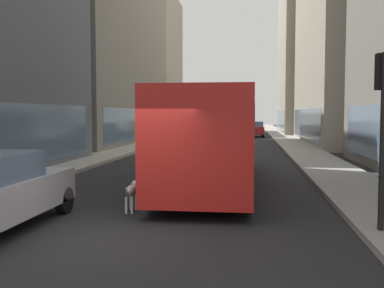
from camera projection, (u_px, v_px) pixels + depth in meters
The scene contains 13 objects.
ground_plane at pixel (225, 139), 43.27m from camera, with size 120.00×120.00×0.00m, color #232326.
sidewalk_left at pixel (167, 138), 44.00m from camera, with size 2.40×110.00×0.15m, color #ADA89E.
sidewalk_right at pixel (286, 139), 42.53m from camera, with size 2.40×110.00×0.15m, color #9E9991.
building_left_mid at pixel (77, 21), 37.18m from camera, with size 10.83×21.85×20.17m.
building_left_far at pixel (140, 63), 58.48m from camera, with size 8.56×17.22×18.07m.
building_right_far at pixel (331, 24), 53.89m from camera, with size 11.73×14.85×26.26m.
transit_bus at pixel (215, 132), 15.24m from camera, with size 2.78×11.53×3.05m.
car_red_coupe at pixel (254, 129), 47.18m from camera, with size 1.94×4.07×1.62m.
car_black_suv at pixel (189, 132), 38.46m from camera, with size 1.73×3.98×1.62m.
car_blue_hatchback at pixel (179, 135), 33.13m from camera, with size 1.85×4.74×1.62m.
car_yellow_taxi at pixel (221, 127), 55.96m from camera, with size 1.77×4.00×1.62m.
dalmatian_dog at pixel (132, 190), 11.04m from camera, with size 0.22×0.96×0.72m.
traffic_light_near at pixel (383, 111), 8.62m from camera, with size 0.24×0.41×3.40m.
Camera 1 is at (2.39, -8.26, 2.38)m, focal length 42.13 mm.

